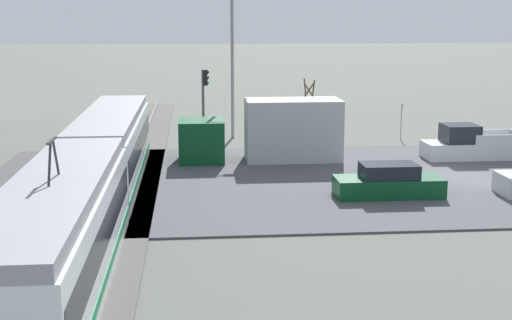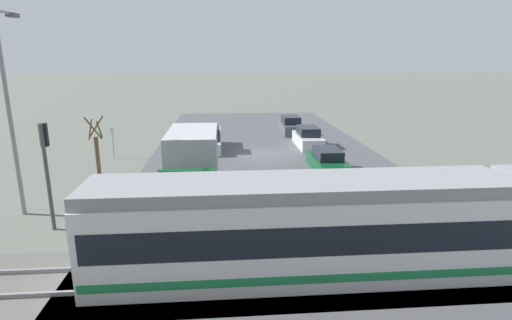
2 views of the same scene
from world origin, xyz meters
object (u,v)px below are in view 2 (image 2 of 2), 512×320
box_truck (192,168)px  street_tree (97,153)px  street_lamp_near_crossing (10,102)px  sedan_car_2 (308,138)px  pickup_truck (208,141)px  no_parking_sign (113,139)px  sedan_car_1 (291,126)px  light_rail_tram (502,222)px  traffic_light_pole (46,161)px  sedan_car_0 (327,162)px

box_truck → street_tree: bearing=-28.1°
box_truck → street_lamp_near_crossing: size_ratio=0.95×
box_truck → sedan_car_2: 14.23m
street_tree → pickup_truck: bearing=-127.2°
box_truck → sedan_car_2: (-8.46, -11.41, -0.84)m
sedan_car_2 → no_parking_sign: no_parking_sign is taller
sedan_car_2 → street_lamp_near_crossing: (16.15, 12.83, 4.45)m
pickup_truck → sedan_car_1: (-7.61, -6.51, -0.04)m
box_truck → sedan_car_2: size_ratio=1.85×
light_rail_tram → no_parking_sign: (17.35, -17.00, -0.27)m
sedan_car_2 → traffic_light_pole: 20.56m
sedan_car_0 → box_truck: bearing=27.1°
box_truck → no_parking_sign: box_truck is taller
box_truck → sedan_car_1: 19.20m
sedan_car_0 → street_lamp_near_crossing: street_lamp_near_crossing is taller
traffic_light_pole → box_truck: bearing=-148.6°
traffic_light_pole → sedan_car_1: bearing=-123.3°
street_lamp_near_crossing → light_rail_tram: bearing=160.7°
light_rail_tram → street_lamp_near_crossing: size_ratio=3.03×
box_truck → street_tree: size_ratio=2.21×
light_rail_tram → sedan_car_1: size_ratio=6.06×
sedan_car_0 → street_lamp_near_crossing: bearing=19.5°
sedan_car_0 → traffic_light_pole: bearing=28.9°
box_truck → pickup_truck: size_ratio=1.62×
traffic_light_pole → light_rail_tram: bearing=164.7°
pickup_truck → no_parking_sign: (6.77, 1.87, 0.61)m
pickup_truck → sedan_car_0: size_ratio=1.15×
box_truck → sedan_car_0: bearing=-152.9°
pickup_truck → traffic_light_pole: 15.71m
street_tree → street_lamp_near_crossing: size_ratio=0.43×
sedan_car_1 → street_tree: size_ratio=1.16×
light_rail_tram → street_tree: 19.89m
no_parking_sign → traffic_light_pole: bearing=93.2°
street_tree → no_parking_sign: (0.74, -6.06, -0.39)m
light_rail_tram → street_tree: size_ratio=7.04×
light_rail_tram → pickup_truck: 21.66m
box_truck → sedan_car_0: box_truck is taller
traffic_light_pole → street_tree: (-0.04, -6.39, -1.19)m
traffic_light_pole → street_lamp_near_crossing: 3.65m
sedan_car_2 → street_tree: (14.03, 8.44, 1.04)m
light_rail_tram → box_truck: light_rail_tram is taller
sedan_car_1 → traffic_light_pole: bearing=-123.3°
box_truck → pickup_truck: 10.94m
pickup_truck → sedan_car_1: bearing=-139.5°
no_parking_sign → box_truck: bearing=124.9°
light_rail_tram → street_lamp_near_crossing: (18.74, -6.56, 3.53)m
sedan_car_1 → no_parking_sign: no_parking_sign is taller
pickup_truck → traffic_light_pole: size_ratio=1.17×
sedan_car_0 → traffic_light_pole: 15.93m
sedan_car_0 → street_tree: 13.86m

